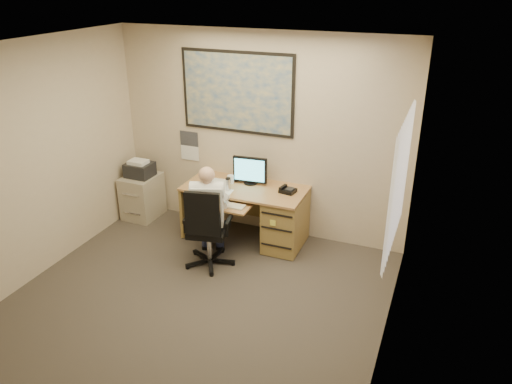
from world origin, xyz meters
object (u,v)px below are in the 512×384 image
at_px(filing_cabinet, 142,192).
at_px(office_chair, 207,243).
at_px(desk, 269,212).
at_px(person, 209,216).

distance_m(filing_cabinet, office_chair, 1.73).
xyz_separation_m(desk, office_chair, (-0.50, -0.83, -0.13)).
bearing_deg(person, office_chair, -118.09).
height_order(desk, office_chair, desk).
xyz_separation_m(filing_cabinet, office_chair, (1.49, -0.87, -0.07)).
bearing_deg(office_chair, person, 70.02).
relative_size(desk, filing_cabinet, 1.81).
bearing_deg(desk, person, -123.23).
bearing_deg(office_chair, desk, 46.50).
height_order(desk, filing_cabinet, desk).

